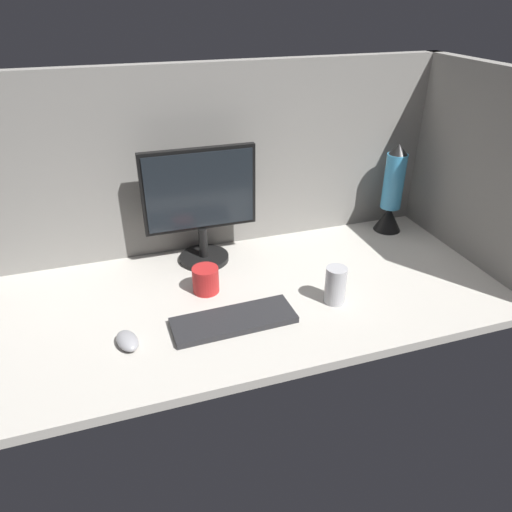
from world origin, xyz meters
TOP-DOWN VIEW (x-y plane):
  - ground_plane at (0.00, 0.00)cm, footprint 180.00×80.00cm
  - cubicle_wall_back at (0.00, 37.50)cm, footprint 180.00×5.00cm
  - cubicle_wall_side at (87.50, 0.00)cm, footprint 5.00×80.00cm
  - monitor at (-7.63, 25.12)cm, footprint 39.66×18.00cm
  - keyboard at (-7.42, -15.29)cm, footprint 37.40×14.18cm
  - mouse at (-38.53, -15.99)cm, footprint 7.86×10.71cm
  - mug_steel at (26.16, -14.36)cm, footprint 6.66×6.66cm
  - mug_red_plastic at (-11.46, 4.22)cm, footprint 8.68×8.68cm
  - lava_lamp at (70.06, 25.93)cm, footprint 11.04×11.04cm

SIDE VIEW (x-z plane):
  - ground_plane at x=0.00cm, z-range -3.00..0.00cm
  - keyboard at x=-7.42cm, z-range 0.00..2.00cm
  - mouse at x=-38.53cm, z-range 0.00..3.40cm
  - mug_red_plastic at x=-11.46cm, z-range 0.00..8.72cm
  - mug_steel at x=26.16cm, z-range 0.00..12.39cm
  - lava_lamp at x=70.06cm, z-range -2.91..33.21cm
  - monitor at x=-7.63cm, z-range 2.05..43.92cm
  - cubicle_wall_back at x=0.00cm, z-range 0.00..66.72cm
  - cubicle_wall_side at x=87.50cm, z-range 0.00..66.72cm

